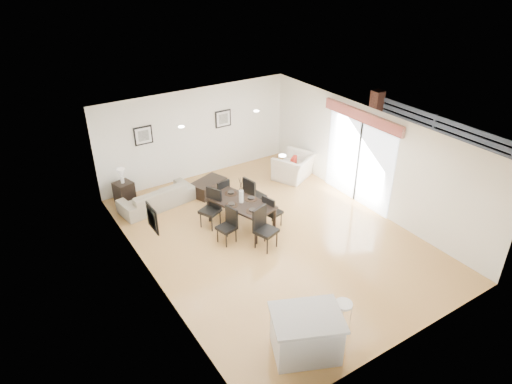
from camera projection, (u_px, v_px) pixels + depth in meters
ground at (272, 237)px, 11.11m from camera, size 8.00×8.00×0.00m
wall_back at (196, 134)px, 13.41m from camera, size 6.00×0.04×2.70m
wall_front at (411, 285)px, 7.51m from camera, size 6.00×0.04×2.70m
wall_left at (149, 227)px, 9.04m from camera, size 0.04×8.00×2.70m
wall_right at (368, 159)px, 11.87m from camera, size 0.04×8.00×2.70m
ceiling at (274, 133)px, 9.81m from camera, size 6.00×8.00×0.02m
sofa at (157, 197)px, 12.26m from camera, size 2.10×1.07×0.59m
armchair at (294, 167)px, 13.71m from camera, size 1.46×1.40×0.74m
courtyard_plant_a at (456, 181)px, 12.93m from camera, size 0.77×0.73×0.69m
courtyard_plant_b at (392, 154)px, 14.54m from camera, size 0.50×0.50×0.74m
dining_table at (241, 205)px, 11.24m from camera, size 1.29×1.83×0.69m
dining_chair_wnear at (229, 223)px, 10.74m from camera, size 0.47×0.47×0.88m
dining_chair_wfar at (212, 206)px, 11.33m from camera, size 0.59×0.59×0.99m
dining_chair_enear at (271, 210)px, 11.27m from camera, size 0.47×0.47×0.87m
dining_chair_efar at (252, 194)px, 11.84m from camera, size 0.52×0.52×1.01m
dining_chair_head at (263, 226)px, 10.50m from camera, size 0.58×0.58×1.02m
dining_chair_foot at (222, 192)px, 12.08m from camera, size 0.43×0.43×0.85m
vase at (241, 192)px, 11.08m from camera, size 0.88×1.34×0.68m
coffee_table at (208, 187)px, 12.95m from camera, size 1.12×0.89×0.39m
side_table at (124, 192)px, 12.46m from camera, size 0.55×0.55×0.59m
table_lamp at (121, 174)px, 12.19m from camera, size 0.22×0.22×0.42m
cushion at (294, 162)px, 13.47m from camera, size 0.33×0.27×0.33m
kitchen_island at (306, 334)px, 7.81m from camera, size 1.46×1.32×0.84m
bar_stool at (343, 307)px, 8.11m from camera, size 0.32×0.32×0.71m
framed_print_back_left at (143, 135)px, 12.48m from camera, size 0.52×0.04×0.52m
framed_print_back_right at (223, 119)px, 13.66m from camera, size 0.52×0.04×0.52m
framed_print_left_wall at (152, 218)px, 8.76m from camera, size 0.04×0.52×0.52m
sliding_door at (360, 144)px, 11.92m from camera, size 0.12×2.70×2.57m
courtyard at (420, 138)px, 14.21m from camera, size 6.00×6.00×2.00m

